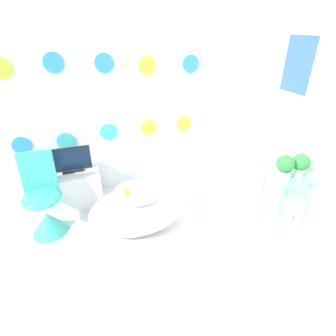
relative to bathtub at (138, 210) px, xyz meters
name	(u,v)px	position (x,y,z in m)	size (l,w,h in m)	color
ground_plane	(163,330)	(-0.09, -1.08, -0.24)	(12.00, 12.00, 0.00)	silver
wall_back_dotted	(106,85)	(-0.09, 0.97, 1.05)	(4.52, 0.05, 2.60)	white
wall_right	(303,93)	(1.69, -0.06, 1.06)	(0.06, 3.03, 2.60)	silver
rug	(142,239)	(-0.02, -0.16, -0.24)	(1.34, 0.91, 0.01)	silver
bathtub	(138,210)	(0.00, 0.00, 0.00)	(0.97, 0.56, 0.49)	white
rubber_duck	(127,192)	(-0.10, -0.05, 0.27)	(0.06, 0.06, 0.07)	yellow
chair	(46,210)	(-0.88, 0.27, 0.03)	(0.37, 0.37, 0.85)	#38B2A3
tv_cabinet	(76,187)	(-0.58, 0.70, -0.03)	(0.56, 0.43, 0.43)	silver
tv	(71,161)	(-0.58, 0.71, 0.32)	(0.43, 0.12, 0.29)	black
vase	(50,173)	(-0.80, 0.57, 0.27)	(0.09, 0.09, 0.19)	#2D72B7
side_table	(286,189)	(1.43, -0.40, 0.20)	(0.38, 0.32, 0.59)	#72D8B7
potted_plant_left	(285,166)	(1.34, -0.40, 0.47)	(0.17, 0.17, 0.24)	white
potted_plant_right	(301,164)	(1.52, -0.42, 0.48)	(0.16, 0.16, 0.24)	white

